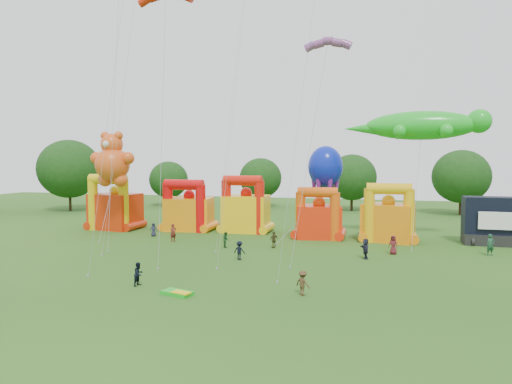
% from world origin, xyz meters
% --- Properties ---
extents(ground, '(160.00, 160.00, 0.00)m').
position_xyz_m(ground, '(0.00, 0.00, 0.00)').
color(ground, '#234E16').
rests_on(ground, ground).
extents(tree_ring, '(125.47, 127.59, 12.07)m').
position_xyz_m(tree_ring, '(-1.20, 0.62, 6.26)').
color(tree_ring, '#352314').
rests_on(tree_ring, ground).
extents(bouncy_castle_0, '(5.97, 5.05, 6.92)m').
position_xyz_m(bouncy_castle_0, '(-19.46, 27.70, 2.62)').
color(bouncy_castle_0, red).
rests_on(bouncy_castle_0, ground).
extents(bouncy_castle_1, '(6.03, 5.10, 6.30)m').
position_xyz_m(bouncy_castle_1, '(-10.11, 29.13, 2.39)').
color(bouncy_castle_1, orange).
rests_on(bouncy_castle_1, ground).
extents(bouncy_castle_2, '(5.31, 4.30, 6.82)m').
position_xyz_m(bouncy_castle_2, '(-2.95, 29.68, 2.59)').
color(bouncy_castle_2, yellow).
rests_on(bouncy_castle_2, ground).
extents(bouncy_castle_3, '(5.30, 4.51, 5.70)m').
position_xyz_m(bouncy_castle_3, '(6.07, 27.53, 2.18)').
color(bouncy_castle_3, red).
rests_on(bouncy_castle_3, ground).
extents(bouncy_castle_4, '(5.80, 5.03, 6.24)m').
position_xyz_m(bouncy_castle_4, '(13.44, 27.47, 2.37)').
color(bouncy_castle_4, orange).
rests_on(bouncy_castle_4, ground).
extents(stage_trailer, '(7.54, 3.03, 4.91)m').
position_xyz_m(stage_trailer, '(24.66, 28.29, 2.36)').
color(stage_trailer, black).
rests_on(stage_trailer, ground).
extents(teddy_bear_kite, '(5.48, 7.07, 11.97)m').
position_xyz_m(teddy_bear_kite, '(-16.87, 22.89, 6.46)').
color(teddy_bear_kite, '#E15119').
rests_on(teddy_bear_kite, ground).
extents(gecko_kite, '(15.03, 9.30, 13.96)m').
position_xyz_m(gecko_kite, '(16.42, 27.88, 9.63)').
color(gecko_kite, green).
rests_on(gecko_kite, ground).
extents(octopus_kite, '(6.11, 11.04, 10.36)m').
position_xyz_m(octopus_kite, '(5.03, 28.22, 4.09)').
color(octopus_kite, '#0B1EAE').
rests_on(octopus_kite, ground).
extents(parafoil_kites, '(24.74, 10.11, 28.48)m').
position_xyz_m(parafoil_kites, '(-2.22, 14.59, 11.57)').
color(parafoil_kites, red).
rests_on(parafoil_kites, ground).
extents(diamond_kites, '(19.85, 17.31, 36.42)m').
position_xyz_m(diamond_kites, '(-2.87, 14.37, 16.47)').
color(diamond_kites, red).
rests_on(diamond_kites, ground).
extents(folded_kite_bundle, '(2.20, 1.50, 0.31)m').
position_xyz_m(folded_kite_bundle, '(-0.01, 3.85, 0.14)').
color(folded_kite_bundle, green).
rests_on(folded_kite_bundle, ground).
extents(spectator_0, '(0.88, 0.72, 1.54)m').
position_xyz_m(spectator_0, '(-12.09, 23.85, 0.77)').
color(spectator_0, '#222539').
rests_on(spectator_0, ground).
extents(spectator_1, '(0.79, 0.83, 1.92)m').
position_xyz_m(spectator_1, '(-8.48, 21.31, 0.96)').
color(spectator_1, maroon).
rests_on(spectator_1, ground).
extents(spectator_2, '(0.85, 0.93, 1.54)m').
position_xyz_m(spectator_2, '(-2.12, 19.82, 0.77)').
color(spectator_2, '#1B451F').
rests_on(spectator_2, ground).
extents(spectator_3, '(1.14, 0.78, 1.63)m').
position_xyz_m(spectator_3, '(0.82, 14.71, 0.81)').
color(spectator_3, black).
rests_on(spectator_3, ground).
extents(spectator_4, '(0.96, 0.97, 1.64)m').
position_xyz_m(spectator_4, '(2.54, 20.69, 0.82)').
color(spectator_4, '#423D1A').
rests_on(spectator_4, ground).
extents(spectator_5, '(1.07, 1.74, 1.79)m').
position_xyz_m(spectator_5, '(11.33, 17.90, 0.90)').
color(spectator_5, '#222036').
rests_on(spectator_5, ground).
extents(spectator_6, '(1.01, 0.86, 1.75)m').
position_xyz_m(spectator_6, '(13.74, 20.48, 0.88)').
color(spectator_6, maroon).
rests_on(spectator_6, ground).
extents(spectator_7, '(0.84, 0.70, 1.96)m').
position_xyz_m(spectator_7, '(22.19, 22.16, 0.98)').
color(spectator_7, '#1C472D').
rests_on(spectator_7, ground).
extents(spectator_8, '(0.73, 0.87, 1.62)m').
position_xyz_m(spectator_8, '(-3.50, 5.18, 0.81)').
color(spectator_8, black).
rests_on(spectator_8, ground).
extents(spectator_9, '(1.19, 1.03, 1.60)m').
position_xyz_m(spectator_9, '(7.73, 5.82, 0.80)').
color(spectator_9, '#48331D').
rests_on(spectator_9, ground).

